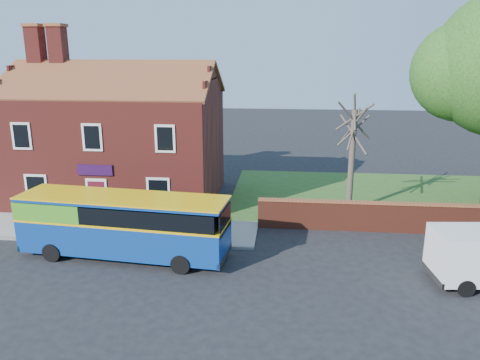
# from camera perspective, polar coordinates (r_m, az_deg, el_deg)

# --- Properties ---
(ground) EXTENTS (120.00, 120.00, 0.00)m
(ground) POSITION_cam_1_polar(r_m,az_deg,el_deg) (19.03, -5.35, -13.09)
(ground) COLOR black
(ground) RESTS_ON ground
(pavement) EXTENTS (18.00, 3.50, 0.12)m
(pavement) POSITION_cam_1_polar(r_m,az_deg,el_deg) (26.06, -18.24, -5.59)
(pavement) COLOR gray
(pavement) RESTS_ON ground
(kerb) EXTENTS (18.00, 0.15, 0.14)m
(kerb) POSITION_cam_1_polar(r_m,az_deg,el_deg) (24.59, -19.87, -7.00)
(kerb) COLOR slate
(kerb) RESTS_ON ground
(grass_strip) EXTENTS (26.00, 12.00, 0.04)m
(grass_strip) POSITION_cam_1_polar(r_m,az_deg,el_deg) (32.22, 22.86, -2.12)
(grass_strip) COLOR #426B28
(grass_strip) RESTS_ON ground
(shop_building) EXTENTS (12.30, 8.13, 10.50)m
(shop_building) POSITION_cam_1_polar(r_m,az_deg,el_deg) (30.30, -14.50, 4.20)
(shop_building) COLOR maroon
(shop_building) RESTS_ON ground
(boundary_wall) EXTENTS (22.00, 0.38, 1.60)m
(boundary_wall) POSITION_cam_1_polar(r_m,az_deg,el_deg) (26.60, 26.68, -4.35)
(boundary_wall) COLOR maroon
(boundary_wall) RESTS_ON ground
(bus) EXTENTS (9.61, 3.32, 2.87)m
(bus) POSITION_cam_1_polar(r_m,az_deg,el_deg) (21.80, -14.71, -5.03)
(bus) COLOR navy
(bus) RESTS_ON ground
(bare_tree) EXTENTS (2.44, 2.90, 6.50)m
(bare_tree) POSITION_cam_1_polar(r_m,az_deg,el_deg) (27.27, 13.49, 2.88)
(bare_tree) COLOR #4C4238
(bare_tree) RESTS_ON ground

